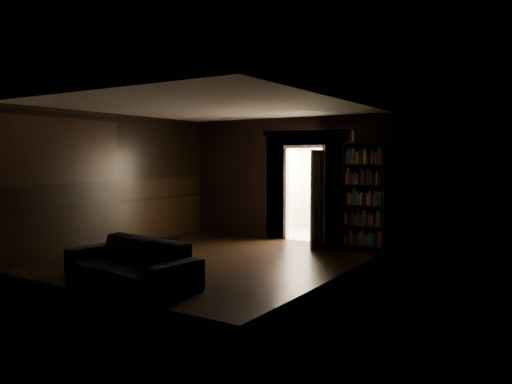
# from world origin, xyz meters

# --- Properties ---
(ground) EXTENTS (5.50, 5.50, 0.00)m
(ground) POSITION_xyz_m (0.00, 0.00, 0.00)
(ground) COLOR black
(ground) RESTS_ON ground
(room_walls) EXTENTS (5.02, 5.61, 2.84)m
(room_walls) POSITION_xyz_m (-0.01, 1.07, 1.68)
(room_walls) COLOR black
(room_walls) RESTS_ON ground
(kitchen_alcove) EXTENTS (2.20, 1.80, 2.60)m
(kitchen_alcove) POSITION_xyz_m (0.50, 3.87, 1.21)
(kitchen_alcove) COLOR beige
(kitchen_alcove) RESTS_ON ground
(sofa) EXTENTS (2.39, 1.29, 0.88)m
(sofa) POSITION_xyz_m (0.08, -2.10, 0.44)
(sofa) COLOR black
(sofa) RESTS_ON ground
(bookshelf) EXTENTS (0.90, 0.32, 2.20)m
(bookshelf) POSITION_xyz_m (2.00, 2.55, 1.10)
(bookshelf) COLOR black
(bookshelf) RESTS_ON ground
(refrigerator) EXTENTS (0.86, 0.82, 1.65)m
(refrigerator) POSITION_xyz_m (0.56, 4.11, 0.82)
(refrigerator) COLOR white
(refrigerator) RESTS_ON ground
(door) EXTENTS (0.17, 0.85, 2.05)m
(door) POSITION_xyz_m (1.03, 2.31, 1.02)
(door) COLOR silver
(door) RESTS_ON ground
(figurine) EXTENTS (0.10, 0.10, 0.28)m
(figurine) POSITION_xyz_m (1.75, 2.49, 2.34)
(figurine) COLOR silver
(figurine) RESTS_ON bookshelf
(bottles) EXTENTS (0.66, 0.15, 0.27)m
(bottles) POSITION_xyz_m (0.56, 4.07, 1.78)
(bottles) COLOR black
(bottles) RESTS_ON refrigerator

